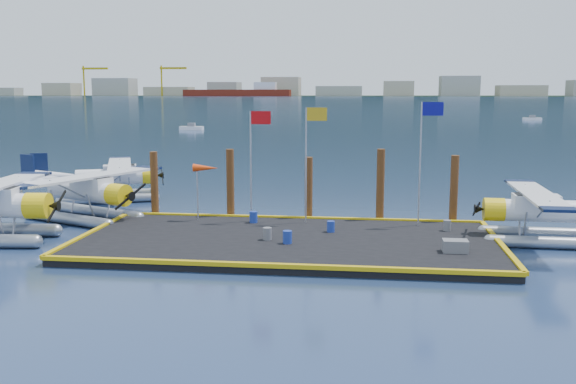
% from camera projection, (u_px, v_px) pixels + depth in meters
% --- Properties ---
extents(ground, '(4000.00, 4000.00, 0.00)m').
position_uv_depth(ground, '(288.00, 246.00, 31.19)').
color(ground, navy).
rests_on(ground, ground).
extents(dock, '(20.00, 10.00, 0.40)m').
position_uv_depth(dock, '(288.00, 242.00, 31.16)').
color(dock, black).
rests_on(dock, ground).
extents(dock_bumpers, '(20.25, 10.25, 0.18)m').
position_uv_depth(dock_bumpers, '(288.00, 236.00, 31.11)').
color(dock_bumpers, '#C19F0B').
rests_on(dock_bumpers, dock).
extents(far_backdrop, '(3050.00, 2050.00, 810.00)m').
position_uv_depth(far_backdrop, '(459.00, 90.00, 1702.84)').
color(far_backdrop, black).
rests_on(far_backdrop, ground).
extents(seaplane_b, '(9.42, 9.90, 3.62)m').
position_uv_depth(seaplane_b, '(87.00, 194.00, 36.87)').
color(seaplane_b, '#8E949B').
rests_on(seaplane_b, ground).
extents(seaplane_c, '(8.83, 9.35, 3.38)m').
position_uv_depth(seaplane_c, '(114.00, 179.00, 43.93)').
color(seaplane_c, '#8E949B').
rests_on(seaplane_c, ground).
extents(seaplane_d, '(8.59, 9.47, 3.37)m').
position_uv_depth(seaplane_d, '(544.00, 214.00, 31.51)').
color(seaplane_d, '#8E949B').
rests_on(seaplane_d, ground).
extents(drum_0, '(0.42, 0.42, 0.59)m').
position_uv_depth(drum_0, '(267.00, 234.00, 30.72)').
color(drum_0, slate).
rests_on(drum_0, dock).
extents(drum_2, '(0.39, 0.39, 0.56)m').
position_uv_depth(drum_2, '(331.00, 226.00, 32.43)').
color(drum_2, navy).
rests_on(drum_2, dock).
extents(drum_3, '(0.43, 0.43, 0.60)m').
position_uv_depth(drum_3, '(287.00, 237.00, 29.98)').
color(drum_3, navy).
rests_on(drum_3, dock).
extents(drum_4, '(0.39, 0.39, 0.55)m').
position_uv_depth(drum_4, '(447.00, 225.00, 32.70)').
color(drum_4, slate).
rests_on(drum_4, dock).
extents(drum_5, '(0.43, 0.43, 0.61)m').
position_uv_depth(drum_5, '(253.00, 217.00, 34.72)').
color(drum_5, navy).
rests_on(drum_5, dock).
extents(crate, '(1.10, 0.73, 0.55)m').
position_uv_depth(crate, '(455.00, 246.00, 28.37)').
color(crate, slate).
rests_on(crate, dock).
extents(flagpole_red, '(1.14, 0.08, 6.00)m').
position_uv_depth(flagpole_red, '(254.00, 149.00, 34.51)').
color(flagpole_red, '#9999A2').
rests_on(flagpole_red, dock).
extents(flagpole_yellow, '(1.14, 0.08, 6.20)m').
position_uv_depth(flagpole_yellow, '(310.00, 147.00, 34.12)').
color(flagpole_yellow, '#9999A2').
rests_on(flagpole_yellow, dock).
extents(flagpole_blue, '(1.14, 0.08, 6.50)m').
position_uv_depth(flagpole_blue, '(424.00, 145.00, 33.36)').
color(flagpole_blue, '#9999A2').
rests_on(flagpole_blue, dock).
extents(windsock, '(1.40, 0.44, 3.12)m').
position_uv_depth(windsock, '(205.00, 169.00, 35.03)').
color(windsock, '#9999A2').
rests_on(windsock, dock).
extents(piling_0, '(0.44, 0.44, 4.00)m').
position_uv_depth(piling_0, '(154.00, 186.00, 37.22)').
color(piling_0, '#452713').
rests_on(piling_0, ground).
extents(piling_1, '(0.44, 0.44, 4.20)m').
position_uv_depth(piling_1, '(230.00, 186.00, 36.65)').
color(piling_1, '#452713').
rests_on(piling_1, ground).
extents(piling_2, '(0.44, 0.44, 3.80)m').
position_uv_depth(piling_2, '(309.00, 191.00, 36.12)').
color(piling_2, '#452713').
rests_on(piling_2, ground).
extents(piling_3, '(0.44, 0.44, 4.30)m').
position_uv_depth(piling_3, '(380.00, 188.00, 35.59)').
color(piling_3, '#452713').
rests_on(piling_3, ground).
extents(piling_4, '(0.44, 0.44, 4.00)m').
position_uv_depth(piling_4, '(454.00, 192.00, 35.12)').
color(piling_4, '#452713').
rests_on(piling_4, ground).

